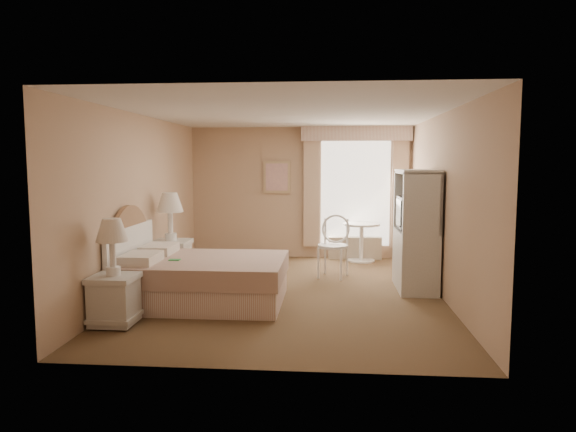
# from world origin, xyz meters

# --- Properties ---
(room) EXTENTS (4.21, 5.51, 2.51)m
(room) POSITION_xyz_m (0.00, 0.00, 1.25)
(room) COLOR brown
(room) RESTS_ON ground
(window) EXTENTS (2.05, 0.22, 2.51)m
(window) POSITION_xyz_m (1.05, 2.65, 1.34)
(window) COLOR white
(window) RESTS_ON room
(framed_art) EXTENTS (0.52, 0.04, 0.62)m
(framed_art) POSITION_xyz_m (-0.45, 2.71, 1.55)
(framed_art) COLOR tan
(framed_art) RESTS_ON room
(bed) EXTENTS (2.06, 1.55, 1.37)m
(bed) POSITION_xyz_m (-1.13, -0.61, 0.33)
(bed) COLOR tan
(bed) RESTS_ON room
(nightstand_near) EXTENTS (0.49, 0.49, 1.19)m
(nightstand_near) POSITION_xyz_m (-1.84, -1.63, 0.45)
(nightstand_near) COLOR silver
(nightstand_near) RESTS_ON room
(nightstand_far) EXTENTS (0.56, 0.56, 1.35)m
(nightstand_far) POSITION_xyz_m (-1.84, 0.45, 0.51)
(nightstand_far) COLOR silver
(nightstand_far) RESTS_ON room
(round_table) EXTENTS (0.67, 0.67, 0.71)m
(round_table) POSITION_xyz_m (1.16, 2.40, 0.47)
(round_table) COLOR white
(round_table) RESTS_ON room
(cafe_chair) EXTENTS (0.59, 0.59, 1.00)m
(cafe_chair) POSITION_xyz_m (0.64, 1.09, 0.58)
(cafe_chair) COLOR white
(cafe_chair) RESTS_ON room
(armoire) EXTENTS (0.52, 1.04, 1.73)m
(armoire) POSITION_xyz_m (1.81, 0.34, 0.72)
(armoire) COLOR silver
(armoire) RESTS_ON room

